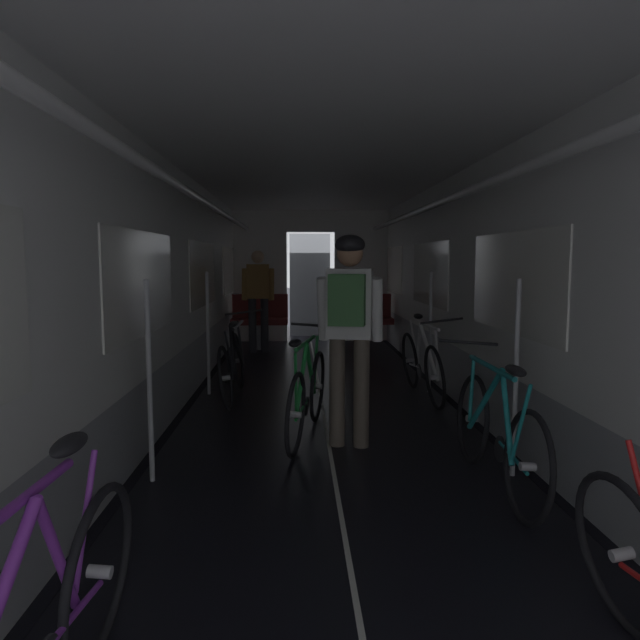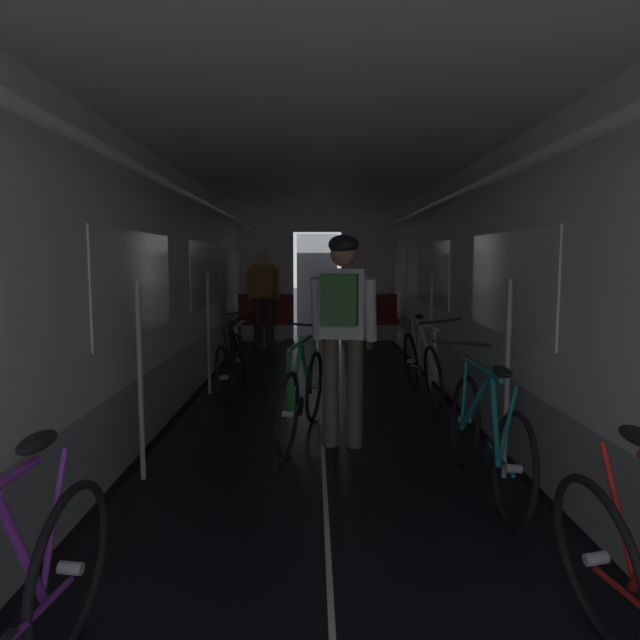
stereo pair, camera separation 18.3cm
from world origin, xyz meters
The scene contains 9 objects.
train_car_shell centered at (0.00, 3.60, 1.70)m, with size 3.14×12.34×2.57m.
bench_seat_far_left centered at (-0.90, 8.07, 0.57)m, with size 0.98×0.51×0.95m.
bench_seat_far_right centered at (0.90, 8.07, 0.57)m, with size 0.98×0.51×0.95m.
bicycle_white centered at (1.12, 4.44, 0.38)m, with size 0.44×1.69×0.95m.
bicycle_teal centered at (1.07, 1.88, 0.38)m, with size 0.44×1.69×0.95m.
bicycle_black centered at (-0.97, 4.49, 0.38)m, with size 0.44×1.69×0.96m.
person_cyclist_aisle centered at (0.16, 2.78, 1.07)m, with size 0.56×0.45×1.73m.
bicycle_green_in_aisle centered at (-0.18, 3.05, 0.38)m, with size 0.49×1.67×0.94m.
person_standing_near_bench centered at (-0.90, 7.70, 0.98)m, with size 0.53×0.23×1.69m.
Camera 1 is at (-0.26, -1.81, 1.53)m, focal length 32.32 mm.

